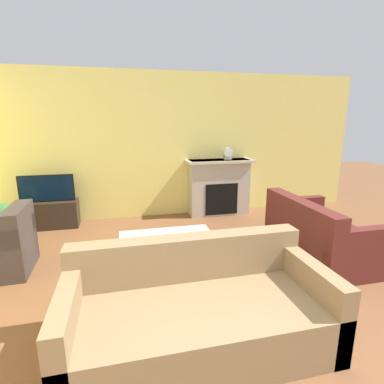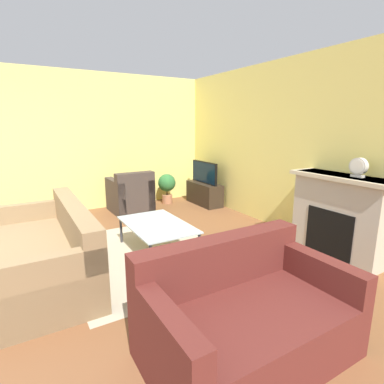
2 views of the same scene
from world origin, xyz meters
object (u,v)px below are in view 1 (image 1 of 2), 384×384
at_px(couch_sectional, 197,312).
at_px(mantel_clock, 228,153).
at_px(couch_loveseat, 319,237).
at_px(potted_plant, 3,219).
at_px(coffee_table, 168,240).
at_px(tv, 47,188).

height_order(couch_sectional, mantel_clock, mantel_clock).
relative_size(couch_loveseat, potted_plant, 2.36).
xyz_separation_m(couch_sectional, coffee_table, (-0.03, 1.38, 0.08)).
xyz_separation_m(couch_loveseat, coffee_table, (-2.04, 0.20, 0.08)).
height_order(tv, coffee_table, tv).
xyz_separation_m(potted_plant, mantel_clock, (3.76, 0.73, 0.80)).
xyz_separation_m(couch_sectional, mantel_clock, (1.47, 3.36, 0.92)).
distance_m(couch_loveseat, potted_plant, 4.54).
bearing_deg(tv, coffee_table, -47.04).
height_order(coffee_table, potted_plant, potted_plant).
bearing_deg(couch_loveseat, coffee_table, 84.55).
bearing_deg(couch_sectional, potted_plant, 131.09).
relative_size(tv, couch_loveseat, 0.58).
bearing_deg(coffee_table, couch_sectional, -88.81).
bearing_deg(potted_plant, mantel_clock, 11.01).
height_order(potted_plant, mantel_clock, mantel_clock).
bearing_deg(mantel_clock, potted_plant, -168.99).
bearing_deg(tv, mantel_clock, 1.34).
distance_m(couch_loveseat, coffee_table, 2.05).
height_order(tv, mantel_clock, mantel_clock).
xyz_separation_m(couch_sectional, couch_loveseat, (2.01, 1.19, 0.01)).
xyz_separation_m(tv, couch_loveseat, (3.81, -2.09, -0.41)).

